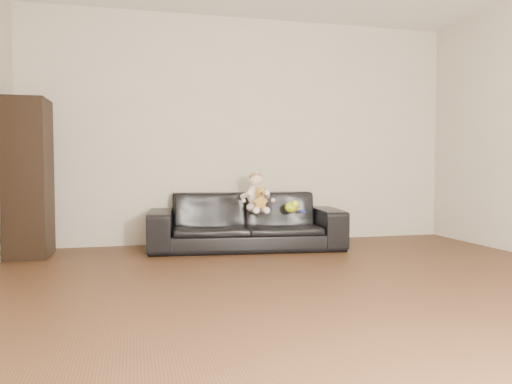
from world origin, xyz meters
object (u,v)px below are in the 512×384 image
object	(u,v)px
baby	(256,195)
teddy_bear	(260,198)
cabinet	(28,178)
toy_rattle	(295,209)
sofa	(246,221)
toy_blue_disc	(302,211)
toy_green	(291,207)

from	to	relation	value
baby	teddy_bear	size ratio (longest dim) A/B	1.83
cabinet	toy_rattle	xyz separation A→B (m)	(2.68, -0.15, -0.34)
sofa	baby	world-z (taller)	baby
cabinet	toy_blue_disc	world-z (taller)	cabinet
cabinet	baby	distance (m)	2.27
cabinet	toy_green	xyz separation A→B (m)	(2.62, -0.22, -0.32)
toy_rattle	sofa	bearing A→B (deg)	168.87
sofa	teddy_bear	xyz separation A→B (m)	(0.10, -0.24, 0.25)
cabinet	baby	world-z (taller)	cabinet
sofa	toy_rattle	world-z (taller)	sofa
sofa	toy_blue_disc	size ratio (longest dim) A/B	23.17
baby	toy_rattle	size ratio (longest dim) A/B	6.50
sofa	cabinet	world-z (taller)	cabinet
cabinet	toy_green	size ratio (longest dim) A/B	9.55
toy_rattle	toy_blue_disc	distance (m)	0.09
sofa	cabinet	xyz separation A→B (m)	(-2.17, 0.05, 0.47)
cabinet	baby	bearing A→B (deg)	-2.39
cabinet	toy_green	world-z (taller)	cabinet
baby	toy_rattle	bearing A→B (deg)	-3.31
sofa	toy_rattle	xyz separation A→B (m)	(0.52, -0.10, 0.13)
sofa	toy_green	size ratio (longest dim) A/B	12.71
cabinet	toy_blue_disc	bearing A→B (deg)	-1.64
teddy_bear	toy_green	distance (m)	0.38
baby	toy_blue_disc	size ratio (longest dim) A/B	4.81
teddy_bear	cabinet	bearing A→B (deg)	160.66
cabinet	toy_blue_disc	size ratio (longest dim) A/B	17.41
toy_blue_disc	toy_rattle	bearing A→B (deg)	174.45
toy_blue_disc	teddy_bear	bearing A→B (deg)	-165.38
sofa	cabinet	size ratio (longest dim) A/B	1.33
cabinet	toy_rattle	distance (m)	2.71
toy_green	toy_rattle	world-z (taller)	toy_green
toy_blue_disc	toy_green	bearing A→B (deg)	-157.63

